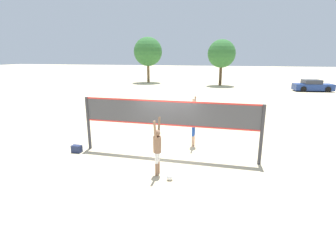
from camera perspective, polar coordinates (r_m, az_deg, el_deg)
ground_plane at (r=11.04m, az=0.00°, el=-6.44°), size 200.00×200.00×0.00m
volleyball_net at (r=10.55m, az=0.00°, el=1.70°), size 7.38×0.13×2.33m
player_spiker at (r=9.00m, az=-2.36°, el=-4.34°), size 0.28×0.69×2.02m
player_blocker at (r=11.89m, az=5.62°, el=1.16°), size 0.28×0.72×2.27m
volleyball at (r=8.95m, az=0.38°, el=-11.05°), size 0.21×0.21×0.21m
gear_bag at (r=12.01m, az=-19.25°, el=-4.70°), size 0.42×0.25×0.31m
parked_car_mid at (r=35.31m, az=28.95°, el=7.63°), size 4.46×2.26×1.33m
tree_left_cluster at (r=37.45m, az=11.58°, el=15.14°), size 3.76×3.76×6.18m
tree_right_cluster at (r=41.19m, az=-4.39°, el=15.82°), size 4.27×4.27×6.76m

